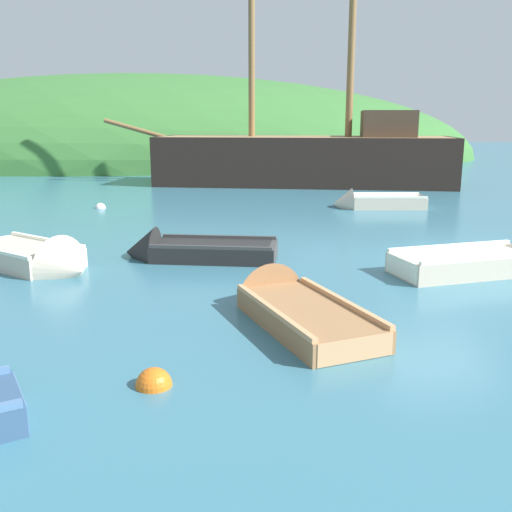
# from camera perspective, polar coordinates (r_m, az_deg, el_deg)

# --- Properties ---
(ground_plane) EXTENTS (120.00, 120.00, 0.00)m
(ground_plane) POSITION_cam_1_polar(r_m,az_deg,el_deg) (12.85, 17.70, -0.01)
(ground_plane) COLOR teal
(shore_hill) EXTENTS (49.21, 27.36, 11.99)m
(shore_hill) POSITION_cam_1_polar(r_m,az_deg,el_deg) (44.08, -10.66, 9.47)
(shore_hill) COLOR #387033
(shore_hill) RESTS_ON ground
(sailing_ship) EXTENTS (15.50, 6.67, 12.47)m
(sailing_ship) POSITION_cam_1_polar(r_m,az_deg,el_deg) (25.89, 5.02, 8.90)
(sailing_ship) COLOR black
(sailing_ship) RESTS_ON ground
(rowboat_portside) EXTENTS (3.33, 1.80, 1.09)m
(rowboat_portside) POSITION_cam_1_polar(r_m,az_deg,el_deg) (12.08, -6.58, 0.27)
(rowboat_portside) COLOR black
(rowboat_portside) RESTS_ON ground
(rowboat_outer_right) EXTENTS (1.94, 3.30, 1.10)m
(rowboat_outer_right) POSITION_cam_1_polar(r_m,az_deg,el_deg) (8.55, 3.40, -5.32)
(rowboat_outer_right) COLOR #9E7047
(rowboat_outer_right) RESTS_ON ground
(rowboat_near_dock) EXTENTS (3.13, 2.98, 1.21)m
(rowboat_near_dock) POSITION_cam_1_polar(r_m,az_deg,el_deg) (12.00, -20.78, -0.52)
(rowboat_near_dock) COLOR beige
(rowboat_near_dock) RESTS_ON ground
(rowboat_outer_left) EXTENTS (3.07, 1.38, 1.03)m
(rowboat_outer_left) POSITION_cam_1_polar(r_m,az_deg,el_deg) (19.33, 11.57, 5.09)
(rowboat_outer_left) COLOR beige
(rowboat_outer_left) RESTS_ON ground
(rowboat_center) EXTENTS (3.63, 1.73, 1.10)m
(rowboat_center) POSITION_cam_1_polar(r_m,az_deg,el_deg) (11.87, 22.24, -0.75)
(rowboat_center) COLOR beige
(rowboat_center) RESTS_ON ground
(buoy_white) EXTENTS (0.35, 0.35, 0.35)m
(buoy_white) POSITION_cam_1_polar(r_m,az_deg,el_deg) (19.58, -15.14, 4.59)
(buoy_white) COLOR white
(buoy_white) RESTS_ON ground
(buoy_orange) EXTENTS (0.40, 0.40, 0.40)m
(buoy_orange) POSITION_cam_1_polar(r_m,az_deg,el_deg) (6.54, -10.07, -12.52)
(buoy_orange) COLOR orange
(buoy_orange) RESTS_ON ground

